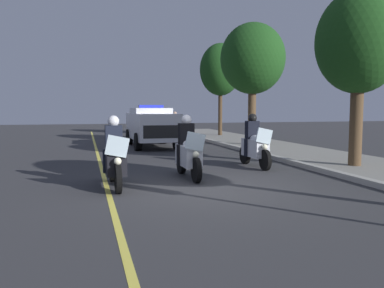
# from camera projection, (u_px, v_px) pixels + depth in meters

# --- Properties ---
(ground_plane) EXTENTS (80.00, 80.00, 0.00)m
(ground_plane) POSITION_uv_depth(u_px,v_px,m) (210.00, 187.00, 9.44)
(ground_plane) COLOR #333335
(curb_strip) EXTENTS (48.00, 0.24, 0.15)m
(curb_strip) POSITION_uv_depth(u_px,v_px,m) (349.00, 177.00, 10.44)
(curb_strip) COLOR #9E9B93
(curb_strip) RESTS_ON ground
(lane_stripe_center) EXTENTS (48.00, 0.12, 0.01)m
(lane_stripe_center) POSITION_uv_depth(u_px,v_px,m) (108.00, 193.00, 8.81)
(lane_stripe_center) COLOR #E0D14C
(lane_stripe_center) RESTS_ON ground
(police_motorcycle_lead_left) EXTENTS (2.14, 0.57, 1.72)m
(police_motorcycle_lead_left) POSITION_uv_depth(u_px,v_px,m) (115.00, 158.00, 9.41)
(police_motorcycle_lead_left) COLOR black
(police_motorcycle_lead_left) RESTS_ON ground
(police_motorcycle_lead_right) EXTENTS (2.14, 0.57, 1.72)m
(police_motorcycle_lead_right) POSITION_uv_depth(u_px,v_px,m) (188.00, 152.00, 10.67)
(police_motorcycle_lead_right) COLOR black
(police_motorcycle_lead_right) RESTS_ON ground
(police_motorcycle_trailing) EXTENTS (2.14, 0.57, 1.72)m
(police_motorcycle_trailing) POSITION_uv_depth(u_px,v_px,m) (255.00, 145.00, 12.65)
(police_motorcycle_trailing) COLOR black
(police_motorcycle_trailing) RESTS_ON ground
(police_suv) EXTENTS (4.94, 2.15, 2.05)m
(police_suv) POSITION_uv_depth(u_px,v_px,m) (151.00, 125.00, 19.28)
(police_suv) COLOR silver
(police_suv) RESTS_ON ground
(cyclist_background) EXTENTS (1.76, 0.32, 1.69)m
(cyclist_background) POSITION_uv_depth(u_px,v_px,m) (175.00, 125.00, 24.48)
(cyclist_background) COLOR black
(cyclist_background) RESTS_ON ground
(tree_mid_block) EXTENTS (2.63, 2.63, 5.42)m
(tree_mid_block) POSITION_uv_depth(u_px,v_px,m) (359.00, 43.00, 12.05)
(tree_mid_block) COLOR #4C3823
(tree_mid_block) RESTS_ON sidewalk_strip
(tree_far_back) EXTENTS (3.16, 3.16, 5.94)m
(tree_far_back) POSITION_uv_depth(u_px,v_px,m) (253.00, 59.00, 19.21)
(tree_far_back) COLOR #4C3823
(tree_far_back) RESTS_ON sidewalk_strip
(tree_behind_suv) EXTENTS (2.75, 2.75, 6.08)m
(tree_behind_suv) POSITION_uv_depth(u_px,v_px,m) (220.00, 70.00, 26.05)
(tree_behind_suv) COLOR #42301E
(tree_behind_suv) RESTS_ON sidewalk_strip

